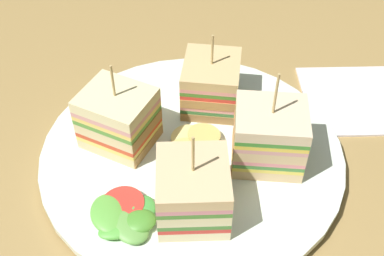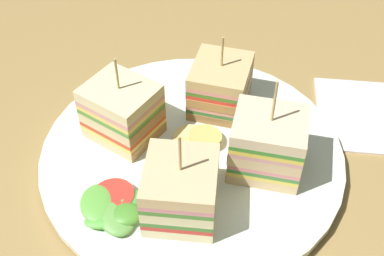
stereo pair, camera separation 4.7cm
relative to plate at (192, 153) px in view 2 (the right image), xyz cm
name	(u,v)px [view 2 (the right image)]	position (x,y,z in cm)	size (l,w,h in cm)	color
ground_plane	(192,165)	(0.00, 0.00, -1.77)	(115.57, 75.05, 1.80)	#A17F49
plate	(192,153)	(0.00, 0.00, 0.00)	(29.95, 29.95, 1.44)	white
sandwich_wedge_0	(122,112)	(3.16, 6.52, 3.52)	(8.53, 8.62, 9.37)	beige
sandwich_wedge_1	(181,190)	(-7.00, 1.83, 3.27)	(7.78, 7.39, 9.23)	beige
sandwich_wedge_2	(267,144)	(-3.05, -6.57, 3.63)	(7.64, 8.14, 10.49)	#E4BE89
sandwich_wedge_3	(220,86)	(6.18, -3.78, 3.21)	(8.27, 7.84, 8.71)	beige
chip_pile	(192,145)	(-0.10, 0.00, 1.30)	(7.70, 7.69, 1.44)	#E1CD7D
salad_garnish	(113,209)	(-6.69, 7.81, 1.13)	(6.63, 6.44, 1.36)	#56AD3F
napkin	(380,115)	(3.54, -21.35, -0.62)	(11.66, 13.61, 0.50)	silver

